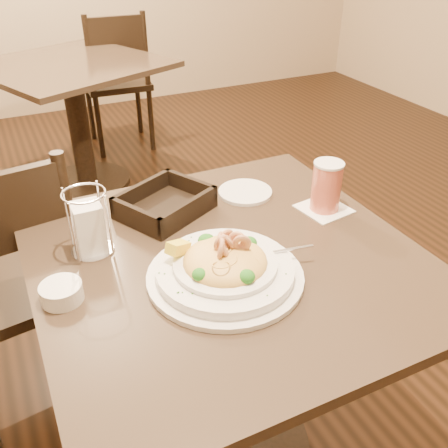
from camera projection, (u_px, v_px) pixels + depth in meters
name	position (u px, v px, depth m)	size (l,w,h in m)	color
ground	(227.00, 447.00, 1.59)	(7.00, 7.00, 0.00)	black
main_table	(227.00, 329.00, 1.32)	(0.90, 0.90, 0.75)	black
background_table	(76.00, 104.00, 2.87)	(1.18, 1.18, 0.75)	black
dining_chair_near	(9.00, 284.00, 1.51)	(0.47, 0.47, 0.93)	black
dining_chair_far	(117.00, 78.00, 3.38)	(0.44, 0.44, 0.93)	black
pasta_bowl	(225.00, 267.00, 1.11)	(0.39, 0.35, 0.11)	white
drink_glass	(326.00, 187.00, 1.35)	(0.14, 0.14, 0.14)	white
bread_basket	(165.00, 205.00, 1.36)	(0.29, 0.27, 0.06)	black
napkin_caddy	(89.00, 227.00, 1.18)	(0.10, 0.10, 0.16)	silver
side_plate	(245.00, 192.00, 1.46)	(0.16, 0.16, 0.01)	white
butter_ramekin	(62.00, 293.00, 1.05)	(0.09, 0.09, 0.04)	white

